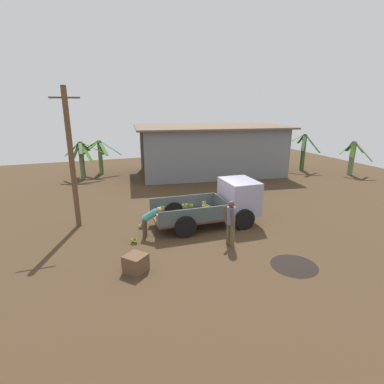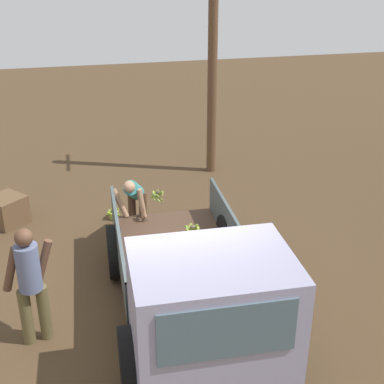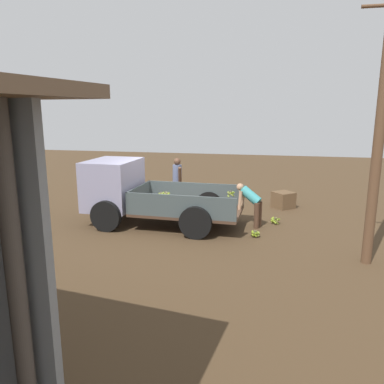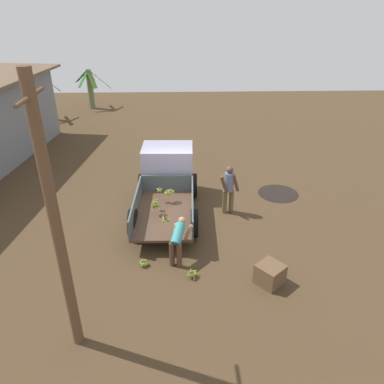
{
  "view_description": "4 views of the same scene",
  "coord_description": "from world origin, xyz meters",
  "px_view_note": "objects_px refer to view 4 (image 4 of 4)",
  "views": [
    {
      "loc": [
        -4.54,
        -10.79,
        4.99
      ],
      "look_at": [
        -0.57,
        0.3,
        1.52
      ],
      "focal_mm": 28.0,
      "sensor_mm": 36.0,
      "label": 1
    },
    {
      "loc": [
        6.25,
        -1.06,
        4.89
      ],
      "look_at": [
        -0.96,
        0.6,
        1.45
      ],
      "focal_mm": 50.0,
      "sensor_mm": 36.0,
      "label": 2
    },
    {
      "loc": [
        -2.99,
        10.33,
        3.27
      ],
      "look_at": [
        -0.87,
        0.57,
        1.08
      ],
      "focal_mm": 35.0,
      "sensor_mm": 36.0,
      "label": 3
    },
    {
      "loc": [
        -10.77,
        -0.24,
        6.58
      ],
      "look_at": [
        -0.35,
        -0.57,
        1.06
      ],
      "focal_mm": 35.0,
      "sensor_mm": 36.0,
      "label": 4
    }
  ],
  "objects_px": {
    "person_foreground_visitor": "(229,187)",
    "person_worker_loading": "(178,239)",
    "wooden_crate_0": "(270,274)",
    "banana_bunch_on_ground_1": "(192,274)",
    "cargo_truck": "(167,176)",
    "utility_pole": "(56,228)",
    "banana_bunch_on_ground_0": "(144,263)"
  },
  "relations": [
    {
      "from": "utility_pole",
      "to": "banana_bunch_on_ground_0",
      "type": "height_order",
      "value": "utility_pole"
    },
    {
      "from": "cargo_truck",
      "to": "utility_pole",
      "type": "xyz_separation_m",
      "value": [
        -6.16,
        1.76,
        1.92
      ]
    },
    {
      "from": "utility_pole",
      "to": "wooden_crate_0",
      "type": "bearing_deg",
      "value": -69.35
    },
    {
      "from": "utility_pole",
      "to": "person_foreground_visitor",
      "type": "height_order",
      "value": "utility_pole"
    },
    {
      "from": "utility_pole",
      "to": "banana_bunch_on_ground_0",
      "type": "distance_m",
      "value": 3.9
    },
    {
      "from": "cargo_truck",
      "to": "banana_bunch_on_ground_0",
      "type": "relative_size",
      "value": 18.17
    },
    {
      "from": "cargo_truck",
      "to": "person_worker_loading",
      "type": "relative_size",
      "value": 3.7
    },
    {
      "from": "cargo_truck",
      "to": "utility_pole",
      "type": "height_order",
      "value": "utility_pole"
    },
    {
      "from": "banana_bunch_on_ground_1",
      "to": "wooden_crate_0",
      "type": "distance_m",
      "value": 2.01
    },
    {
      "from": "wooden_crate_0",
      "to": "person_worker_loading",
      "type": "bearing_deg",
      "value": 67.51
    },
    {
      "from": "wooden_crate_0",
      "to": "utility_pole",
      "type": "bearing_deg",
      "value": 110.65
    },
    {
      "from": "person_worker_loading",
      "to": "banana_bunch_on_ground_1",
      "type": "xyz_separation_m",
      "value": [
        -0.7,
        -0.35,
        -0.61
      ]
    },
    {
      "from": "utility_pole",
      "to": "wooden_crate_0",
      "type": "relative_size",
      "value": 9.31
    },
    {
      "from": "person_worker_loading",
      "to": "banana_bunch_on_ground_0",
      "type": "relative_size",
      "value": 4.91
    },
    {
      "from": "cargo_truck",
      "to": "person_worker_loading",
      "type": "height_order",
      "value": "cargo_truck"
    },
    {
      "from": "person_foreground_visitor",
      "to": "person_worker_loading",
      "type": "xyz_separation_m",
      "value": [
        -2.6,
        1.68,
        -0.21
      ]
    },
    {
      "from": "utility_pole",
      "to": "wooden_crate_0",
      "type": "distance_m",
      "value": 5.45
    },
    {
      "from": "wooden_crate_0",
      "to": "banana_bunch_on_ground_1",
      "type": "bearing_deg",
      "value": 82.46
    },
    {
      "from": "utility_pole",
      "to": "banana_bunch_on_ground_0",
      "type": "relative_size",
      "value": 22.87
    },
    {
      "from": "person_foreground_visitor",
      "to": "utility_pole",
      "type": "bearing_deg",
      "value": -47.57
    },
    {
      "from": "person_foreground_visitor",
      "to": "banana_bunch_on_ground_1",
      "type": "xyz_separation_m",
      "value": [
        -3.3,
        1.32,
        -0.82
      ]
    },
    {
      "from": "person_foreground_visitor",
      "to": "wooden_crate_0",
      "type": "bearing_deg",
      "value": -1.08
    },
    {
      "from": "person_worker_loading",
      "to": "wooden_crate_0",
      "type": "relative_size",
      "value": 2.0
    },
    {
      "from": "cargo_truck",
      "to": "banana_bunch_on_ground_1",
      "type": "bearing_deg",
      "value": -168.46
    },
    {
      "from": "person_foreground_visitor",
      "to": "person_worker_loading",
      "type": "bearing_deg",
      "value": -44.43
    },
    {
      "from": "cargo_truck",
      "to": "wooden_crate_0",
      "type": "relative_size",
      "value": 7.39
    },
    {
      "from": "person_worker_loading",
      "to": "banana_bunch_on_ground_1",
      "type": "bearing_deg",
      "value": -134.34
    },
    {
      "from": "person_foreground_visitor",
      "to": "person_worker_loading",
      "type": "relative_size",
      "value": 1.4
    },
    {
      "from": "person_foreground_visitor",
      "to": "banana_bunch_on_ground_1",
      "type": "distance_m",
      "value": 3.65
    },
    {
      "from": "utility_pole",
      "to": "person_foreground_visitor",
      "type": "bearing_deg",
      "value": -36.01
    },
    {
      "from": "person_worker_loading",
      "to": "cargo_truck",
      "type": "bearing_deg",
      "value": 25.25
    },
    {
      "from": "banana_bunch_on_ground_1",
      "to": "cargo_truck",
      "type": "bearing_deg",
      "value": 9.88
    }
  ]
}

